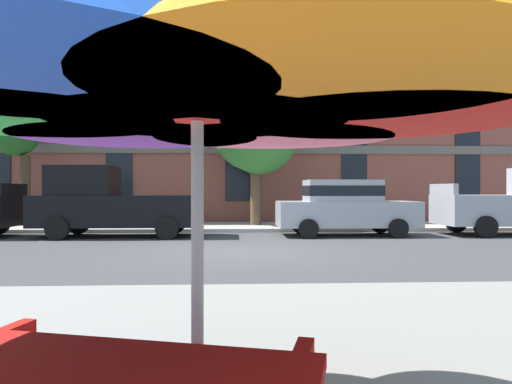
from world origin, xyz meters
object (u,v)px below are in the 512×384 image
Objects in this scene: sedan_silver at (345,206)px; street_tree_middle at (255,129)px; pickup_black_midblock at (112,204)px; street_tree_left at (17,127)px; patio_umbrella at (197,66)px.

sedan_silver is 0.77× the size of street_tree_middle.
pickup_black_midblock is at bearing 180.00° from sedan_silver.
street_tree_left is 1.59× the size of patio_umbrella.
street_tree_left is at bearing 116.35° from patio_umbrella.
patio_umbrella reaches higher than sedan_silver.
street_tree_middle is at bearing 86.29° from patio_umbrella.
patio_umbrella is (-3.76, -12.70, 1.10)m from sedan_silver.
pickup_black_midblock is 7.33m from sedan_silver.
sedan_silver is at bearing -50.08° from street_tree_middle.
sedan_silver is 0.87× the size of street_tree_left.
pickup_black_midblock is at bearing -144.71° from street_tree_middle.
patio_umbrella is (7.97, -16.10, -1.78)m from street_tree_left.
street_tree_middle reaches higher than sedan_silver.
sedan_silver is 1.37× the size of patio_umbrella.
patio_umbrella reaches higher than pickup_black_midblock.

